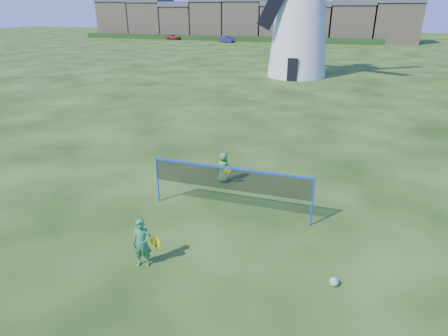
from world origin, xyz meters
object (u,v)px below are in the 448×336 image
Objects in this scene: windmill at (300,12)px; car_left at (174,37)px; badminton_net at (230,180)px; player_boy at (224,168)px; car_right at (226,39)px; player_girl at (142,243)px; play_ball at (334,282)px.

car_left is (-30.66, 38.64, -5.16)m from windmill.
windmill is at bearing -139.53° from car_left.
car_left is (-32.36, 65.44, -0.59)m from badminton_net.
car_right is (-19.08, 60.26, -0.01)m from player_boy.
windmill is 25.22m from player_boy.
badminton_net is at bearing 51.97° from player_girl.
player_boy is at bearing 113.22° from badminton_net.
windmill is 76.29× the size of play_ball.
windmill is at bearing -85.30° from player_boy.
player_girl is at bearing -153.60° from car_left.
player_girl is (0.43, -30.02, -5.06)m from windmill.
play_ball is 0.07× the size of car_left.
car_left is at bearing 97.38° from car_right.
car_right is at bearing -69.57° from player_boy.
windmill reaches higher than player_boy.
badminton_net is at bearing -151.64° from car_left.
car_left is 12.74m from car_right.
badminton_net reaches higher than car_right.
player_girl is 75.36m from car_left.
player_boy is 5.20× the size of play_ball.
badminton_net is 2.38m from player_boy.
play_ball is at bearing -37.38° from badminton_net.
player_girl is at bearing -142.81° from car_right.
player_girl reaches higher than player_boy.
badminton_net is at bearing -140.97° from car_right.
player_boy is at bearing -151.54° from car_left.
play_ball is 68.96m from car_right.
player_boy reaches higher than play_ball.
player_boy is 0.35× the size of car_left.
windmill is 12.85× the size of player_girl.
windmill is 49.59m from car_left.
badminton_net is 73.00m from car_left.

